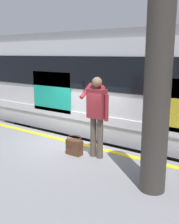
# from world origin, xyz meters

# --- Properties ---
(ground_plane) EXTENTS (23.60, 23.60, 0.00)m
(ground_plane) POSITION_xyz_m (0.00, 0.00, 0.00)
(ground_plane) COLOR #4C4742
(platform) EXTENTS (12.98, 4.72, 1.02)m
(platform) POSITION_xyz_m (0.00, 2.36, 0.51)
(platform) COLOR gray
(platform) RESTS_ON ground
(safety_line) EXTENTS (12.72, 0.16, 0.01)m
(safety_line) POSITION_xyz_m (0.00, 0.30, 1.02)
(safety_line) COLOR yellow
(safety_line) RESTS_ON platform
(track_rail_near) EXTENTS (16.87, 0.08, 0.16)m
(track_rail_near) POSITION_xyz_m (0.00, -1.15, 0.08)
(track_rail_near) COLOR slate
(track_rail_near) RESTS_ON ground
(track_rail_far) EXTENTS (16.87, 0.08, 0.16)m
(track_rail_far) POSITION_xyz_m (0.00, -2.58, 0.08)
(track_rail_far) COLOR slate
(track_rail_far) RESTS_ON ground
(train_carriage) EXTENTS (12.36, 3.06, 3.78)m
(train_carriage) POSITION_xyz_m (-0.82, -1.86, 2.43)
(train_carriage) COLOR silver
(train_carriage) RESTS_ON ground
(passenger) EXTENTS (0.57, 0.55, 1.82)m
(passenger) POSITION_xyz_m (-1.06, 0.76, 2.10)
(passenger) COLOR brown
(passenger) RESTS_ON platform
(handbag) EXTENTS (0.38, 0.34, 0.43)m
(handbag) POSITION_xyz_m (-0.56, 0.95, 1.21)
(handbag) COLOR #59331E
(handbag) RESTS_ON platform
(station_column) EXTENTS (0.44, 0.44, 3.69)m
(station_column) POSITION_xyz_m (-2.68, 1.44, 2.86)
(station_column) COLOR #38332D
(station_column) RESTS_ON platform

